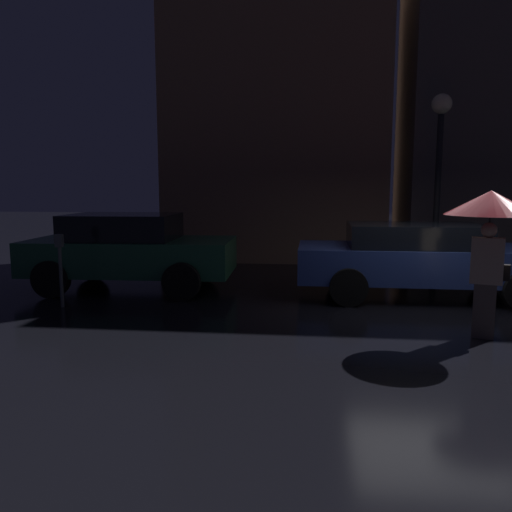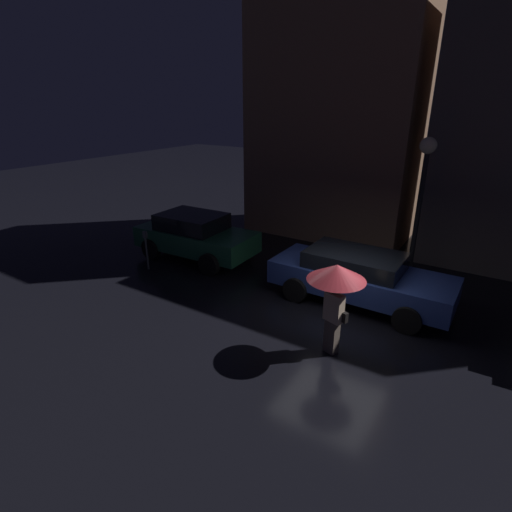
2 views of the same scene
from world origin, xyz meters
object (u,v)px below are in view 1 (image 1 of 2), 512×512
at_px(parked_car_blue, 422,258).
at_px(pedestrian_with_umbrella, 490,217).
at_px(street_lamp_near, 440,145).
at_px(parking_meter, 60,262).
at_px(parked_car_green, 130,250).

height_order(parked_car_blue, pedestrian_with_umbrella, pedestrian_with_umbrella).
bearing_deg(pedestrian_with_umbrella, parked_car_blue, -64.57).
relative_size(pedestrian_with_umbrella, street_lamp_near, 0.49).
xyz_separation_m(parked_car_blue, parking_meter, (-6.37, -1.47, 0.04)).
xyz_separation_m(parked_car_blue, street_lamp_near, (0.80, 2.38, 2.26)).
height_order(parked_car_green, parked_car_blue, parked_car_green).
height_order(pedestrian_with_umbrella, street_lamp_near, street_lamp_near).
bearing_deg(street_lamp_near, parking_meter, -151.71).
bearing_deg(parking_meter, parked_car_green, 67.92).
distance_m(parked_car_blue, parking_meter, 6.54).
xyz_separation_m(parking_meter, street_lamp_near, (7.17, 3.86, 2.22)).
bearing_deg(parked_car_blue, street_lamp_near, 71.79).
height_order(parked_car_green, parking_meter, parked_car_green).
xyz_separation_m(pedestrian_with_umbrella, parking_meter, (-6.68, 1.04, -0.89)).
bearing_deg(parked_car_green, pedestrian_with_umbrella, -25.33).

